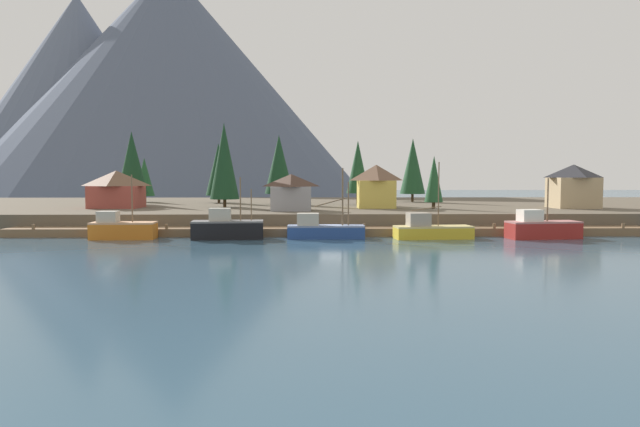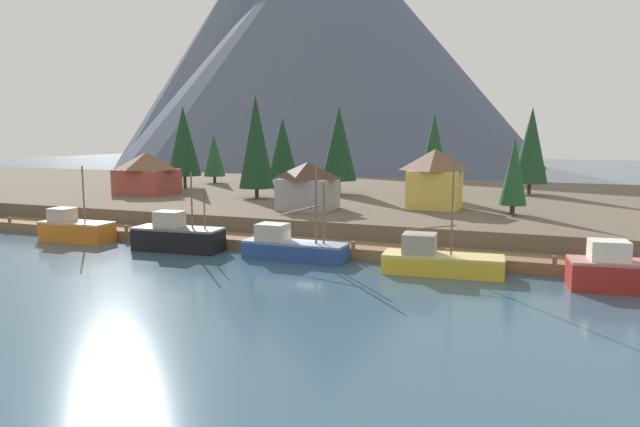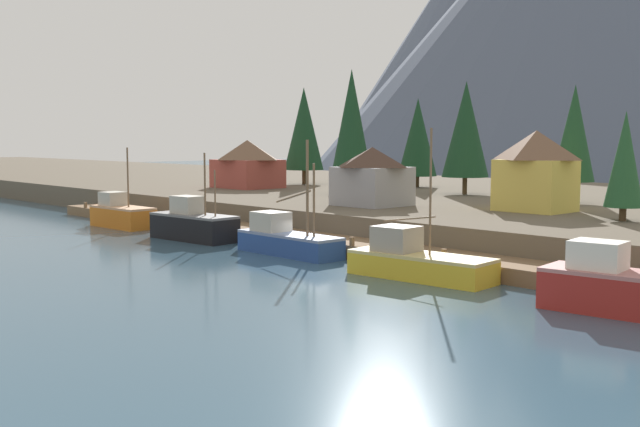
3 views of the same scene
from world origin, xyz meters
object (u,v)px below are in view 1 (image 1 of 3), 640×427
fishing_boat_blue (323,229)px  fishing_boat_yellow (430,230)px  conifer_back_left (132,163)px  conifer_centre (219,169)px  house_red (117,189)px  conifer_mid_right (224,161)px  house_tan (573,186)px  fishing_boat_orange (122,229)px  house_grey (291,192)px  fishing_boat_red (542,228)px  conifer_near_right (413,166)px  fishing_boat_black (227,228)px  house_yellow (376,186)px  conifer_mid_left (279,164)px  conifer_far_left (358,167)px  conifer_back_right (145,177)px  conifer_near_left (434,179)px

fishing_boat_blue → fishing_boat_yellow: bearing=-1.8°
conifer_back_left → conifer_centre: 15.06m
house_red → conifer_mid_right: conifer_mid_right is taller
house_tan → conifer_mid_right: conifer_mid_right is taller
fishing_boat_orange → house_grey: size_ratio=1.29×
house_grey → fishing_boat_red: bearing=-25.5°
conifer_near_right → conifer_back_left: (-49.44, -9.43, 0.45)m
fishing_boat_black → house_grey: house_grey is taller
house_yellow → conifer_mid_right: conifer_mid_right is taller
house_tan → conifer_mid_left: conifer_mid_left is taller
conifer_centre → conifer_far_left: size_ratio=0.99×
conifer_back_right → conifer_mid_left: bearing=-19.2°
fishing_boat_red → house_red: house_red is taller
conifer_near_left → conifer_back_left: 50.33m
conifer_near_right → conifer_far_left: (-11.22, -10.59, -0.30)m
fishing_boat_black → conifer_back_left: conifer_back_left is taller
fishing_boat_black → house_grey: bearing=58.8°
fishing_boat_orange → fishing_boat_blue: (23.73, 0.20, -0.13)m
conifer_centre → conifer_far_left: 25.68m
fishing_boat_yellow → conifer_back_right: bearing=132.7°
conifer_near_left → house_yellow: bearing=166.5°
house_yellow → fishing_boat_yellow: bearing=-78.4°
fishing_boat_orange → fishing_boat_yellow: fishing_boat_yellow is taller
house_tan → house_red: (-69.96, 1.58, -0.46)m
fishing_boat_red → fishing_boat_yellow: bearing=171.9°
fishing_boat_red → house_tan: 24.09m
conifer_mid_left → fishing_boat_blue: bearing=-77.7°
conifer_near_left → conifer_mid_right: 32.20m
house_tan → conifer_far_left: 33.82m
house_red → conifer_back_right: size_ratio=0.93×
house_grey → conifer_far_left: (10.80, 15.47, 3.74)m
fishing_boat_orange → fishing_boat_red: fishing_boat_orange is taller
house_yellow → house_red: house_yellow is taller
conifer_near_right → fishing_boat_orange: bearing=-136.2°
house_grey → conifer_near_left: size_ratio=0.74×
fishing_boat_black → house_red: 29.29m
conifer_mid_left → conifer_back_left: bearing=-178.6°
fishing_boat_yellow → conifer_near_left: conifer_near_left is taller
conifer_near_left → fishing_boat_red: bearing=-63.6°
fishing_boat_blue → fishing_boat_red: (25.96, -0.69, 0.18)m
house_grey → fishing_boat_yellow: bearing=-40.1°
fishing_boat_orange → conifer_back_right: 41.30m
house_yellow → conifer_centre: size_ratio=0.61×
house_red → conifer_back_left: 10.44m
fishing_boat_black → conifer_mid_right: conifer_mid_right is taller
fishing_boat_red → conifer_near_right: 41.97m
fishing_boat_orange → conifer_near_left: (40.72, 17.62, 5.74)m
conifer_back_right → conifer_far_left: bearing=-15.3°
fishing_boat_yellow → conifer_near_left: 19.41m
conifer_near_right → conifer_near_left: bearing=-92.2°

